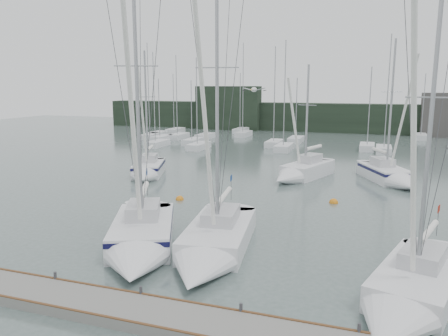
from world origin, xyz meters
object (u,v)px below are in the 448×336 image
object	(u,v)px
buoy_a	(222,207)
buoy_b	(334,203)
sailboat_mid_a	(147,171)
sailboat_near_left	(140,242)
sailboat_near_center	(211,249)
sailboat_near_right	(408,298)
sailboat_mid_c	(299,173)
sailboat_mid_d	(392,176)
buoy_c	(180,200)

from	to	relation	value
buoy_a	buoy_b	xyz separation A→B (m)	(7.13, 3.70, 0.00)
sailboat_mid_a	buoy_a	world-z (taller)	sailboat_mid_a
sailboat_near_left	sailboat_near_center	xyz separation A→B (m)	(3.55, 0.49, -0.10)
sailboat_near_center	sailboat_near_left	bearing A→B (deg)	179.77
sailboat_near_left	sailboat_near_center	size ratio (longest dim) A/B	1.00
sailboat_near_right	sailboat_near_center	bearing A→B (deg)	-177.44
sailboat_mid_c	buoy_a	size ratio (longest dim) A/B	24.32
sailboat_near_left	sailboat_mid_c	bearing A→B (deg)	53.09
sailboat_mid_c	sailboat_mid_d	size ratio (longest dim) A/B	0.84
sailboat_near_center	sailboat_near_right	distance (m)	8.87
sailboat_near_left	sailboat_mid_a	world-z (taller)	sailboat_near_left
sailboat_near_center	sailboat_near_right	bearing A→B (deg)	-22.00
sailboat_near_left	buoy_a	bearing A→B (deg)	59.39
sailboat_mid_a	buoy_c	distance (m)	8.65
sailboat_near_right	buoy_b	xyz separation A→B (m)	(-3.98, 14.58, -0.51)
sailboat_near_left	buoy_a	distance (m)	9.32
sailboat_mid_c	buoy_a	world-z (taller)	sailboat_mid_c
sailboat_mid_a	buoy_a	bearing A→B (deg)	-55.45
sailboat_near_center	buoy_c	distance (m)	11.46
sailboat_near_center	sailboat_mid_a	size ratio (longest dim) A/B	1.29
sailboat_near_right	sailboat_mid_d	world-z (taller)	sailboat_near_right
sailboat_near_left	buoy_c	distance (m)	10.51
sailboat_near_left	buoy_b	distance (m)	15.32
sailboat_near_center	buoy_c	size ratio (longest dim) A/B	25.86
buoy_a	buoy_b	size ratio (longest dim) A/B	0.69
buoy_c	buoy_a	bearing A→B (deg)	-14.50
sailboat_near_left	sailboat_near_right	xyz separation A→B (m)	(12.15, -1.64, -0.12)
sailboat_near_left	sailboat_mid_a	bearing A→B (deg)	93.80
sailboat_mid_c	sailboat_mid_a	bearing A→B (deg)	-144.89
buoy_a	sailboat_near_right	bearing A→B (deg)	-44.40
sailboat_near_center	buoy_c	bearing A→B (deg)	114.11
sailboat_near_right	buoy_c	distance (m)	18.87
sailboat_mid_a	buoy_b	bearing A→B (deg)	-30.68
sailboat_near_left	sailboat_mid_d	bearing A→B (deg)	35.52
sailboat_near_right	buoy_c	size ratio (longest dim) A/B	22.18
sailboat_near_center	buoy_b	world-z (taller)	sailboat_near_center
sailboat_near_right	buoy_b	distance (m)	15.12
sailboat_near_right	sailboat_mid_a	distance (m)	27.46
sailboat_mid_c	buoy_c	bearing A→B (deg)	-106.42
sailboat_near_left	buoy_a	world-z (taller)	sailboat_near_left
sailboat_near_left	sailboat_mid_d	world-z (taller)	sailboat_near_left
sailboat_near_left	sailboat_near_right	bearing A→B (deg)	-31.86
buoy_b	buoy_c	distance (m)	11.09
buoy_a	buoy_c	distance (m)	3.72
sailboat_near_center	sailboat_mid_d	world-z (taller)	sailboat_near_center
sailboat_mid_a	sailboat_mid_c	size ratio (longest dim) A/B	1.11
sailboat_near_center	buoy_b	bearing A→B (deg)	61.50
buoy_b	sailboat_near_right	bearing A→B (deg)	-74.75
sailboat_near_left	sailboat_mid_d	distance (m)	24.27
buoy_a	sailboat_near_left	bearing A→B (deg)	-96.43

